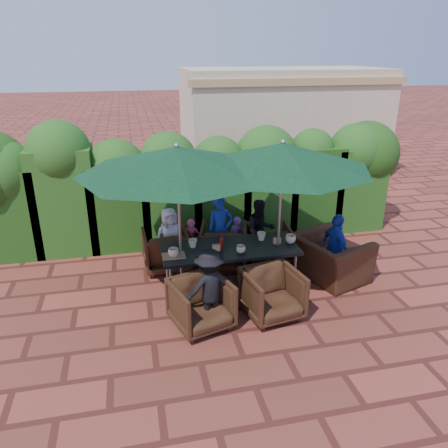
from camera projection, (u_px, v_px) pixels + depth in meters
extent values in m
plane|color=brown|center=(218.00, 292.00, 7.14)|extent=(80.00, 80.00, 0.00)
cube|color=black|center=(230.00, 249.00, 6.99)|extent=(2.18, 0.90, 0.05)
cube|color=gray|center=(230.00, 282.00, 7.21)|extent=(1.98, 0.05, 0.05)
cylinder|color=gray|center=(171.00, 287.00, 6.61)|extent=(0.05, 0.05, 0.70)
cylinder|color=gray|center=(167.00, 266.00, 7.25)|extent=(0.05, 0.05, 0.70)
cylinder|color=gray|center=(295.00, 273.00, 7.01)|extent=(0.05, 0.05, 0.70)
cylinder|color=gray|center=(280.00, 255.00, 7.65)|extent=(0.05, 0.05, 0.70)
cylinder|color=gray|center=(182.00, 293.00, 7.10)|extent=(0.44, 0.44, 0.03)
cylinder|color=gray|center=(180.00, 225.00, 6.66)|extent=(0.04, 0.04, 2.40)
cone|color=black|center=(177.00, 159.00, 6.28)|extent=(2.94, 2.94, 0.38)
sphere|color=gray|center=(176.00, 146.00, 6.21)|extent=(0.08, 0.08, 0.08)
cylinder|color=gray|center=(276.00, 285.00, 7.34)|extent=(0.44, 0.44, 0.03)
cylinder|color=gray|center=(279.00, 219.00, 6.90)|extent=(0.04, 0.04, 2.40)
cone|color=black|center=(282.00, 156.00, 6.52)|extent=(2.74, 2.74, 0.38)
sphere|color=gray|center=(283.00, 142.00, 6.45)|extent=(0.08, 0.08, 0.08)
imported|color=black|center=(166.00, 248.00, 7.80)|extent=(0.81, 0.76, 0.80)
imported|color=black|center=(224.00, 244.00, 7.89)|extent=(0.99, 0.95, 0.85)
imported|color=black|center=(269.00, 242.00, 8.07)|extent=(0.82, 0.78, 0.77)
imported|color=black|center=(201.00, 302.00, 6.13)|extent=(0.95, 0.92, 0.79)
imported|color=black|center=(272.00, 292.00, 6.38)|extent=(0.90, 0.86, 0.80)
imported|color=black|center=(331.00, 251.00, 7.42)|extent=(1.09, 1.34, 1.01)
imported|color=silver|center=(170.00, 238.00, 7.80)|extent=(0.62, 0.46, 1.12)
imported|color=#1D33A1|center=(220.00, 231.00, 7.87)|extent=(0.51, 0.43, 1.31)
imported|color=black|center=(260.00, 230.00, 8.06)|extent=(0.58, 0.37, 1.17)
imported|color=black|center=(209.00, 288.00, 6.13)|extent=(0.80, 0.49, 1.16)
imported|color=#1D33A1|center=(335.00, 248.00, 7.33)|extent=(0.43, 0.74, 1.19)
imported|color=#E45084|center=(192.00, 241.00, 8.01)|extent=(0.35, 0.30, 0.85)
imported|color=#9952B1|center=(237.00, 239.00, 8.13)|extent=(0.37, 0.33, 0.84)
imported|color=#227D2A|center=(239.00, 174.00, 11.08)|extent=(1.46, 1.26, 1.54)
imported|color=#E45084|center=(286.00, 168.00, 11.48)|extent=(0.84, 0.59, 1.62)
imported|color=#95959D|center=(304.00, 167.00, 11.47)|extent=(1.17, 1.01, 1.69)
imported|color=beige|center=(173.00, 252.00, 6.66)|extent=(0.17, 0.17, 0.13)
imported|color=beige|center=(193.00, 243.00, 6.96)|extent=(0.14, 0.14, 0.14)
imported|color=beige|center=(241.00, 249.00, 6.78)|extent=(0.15, 0.15, 0.12)
imported|color=beige|center=(261.00, 236.00, 7.22)|extent=(0.15, 0.15, 0.14)
imported|color=beige|center=(291.00, 239.00, 7.12)|extent=(0.17, 0.17, 0.14)
cylinder|color=#B20C0A|center=(221.00, 243.00, 6.91)|extent=(0.04, 0.04, 0.17)
cylinder|color=#4C230C|center=(222.00, 240.00, 7.03)|extent=(0.04, 0.04, 0.17)
cube|color=#9C714B|center=(174.00, 256.00, 6.67)|extent=(0.35, 0.25, 0.02)
cube|color=#DEB672|center=(216.00, 248.00, 6.85)|extent=(0.12, 0.06, 0.10)
cube|color=#DEB672|center=(277.00, 241.00, 7.10)|extent=(0.12, 0.06, 0.10)
cube|color=#13380F|center=(11.00, 212.00, 8.21)|extent=(1.15, 0.95, 1.71)
sphere|color=#13380F|center=(3.00, 173.00, 7.93)|extent=(1.22, 1.22, 1.22)
cube|color=#13380F|center=(65.00, 200.00, 8.35)|extent=(1.15, 0.95, 2.04)
sphere|color=#13380F|center=(59.00, 152.00, 8.01)|extent=(1.19, 1.19, 1.19)
cube|color=#13380F|center=(120.00, 205.00, 8.62)|extent=(1.15, 0.95, 1.67)
sphere|color=#13380F|center=(116.00, 169.00, 8.34)|extent=(1.15, 1.15, 1.15)
cube|color=#13380F|center=(170.00, 199.00, 8.80)|extent=(1.15, 0.95, 1.78)
sphere|color=#13380F|center=(168.00, 161.00, 8.50)|extent=(1.13, 1.13, 1.13)
cube|color=#13380F|center=(219.00, 198.00, 9.01)|extent=(1.15, 0.95, 1.68)
sphere|color=#13380F|center=(218.00, 163.00, 8.74)|extent=(1.08, 1.08, 1.08)
cube|color=#13380F|center=(265.00, 193.00, 9.20)|extent=(1.15, 0.95, 1.77)
sphere|color=#13380F|center=(266.00, 156.00, 8.91)|extent=(1.26, 1.26, 1.26)
cube|color=#13380F|center=(310.00, 188.00, 9.38)|extent=(1.15, 0.95, 1.85)
sphere|color=#13380F|center=(312.00, 150.00, 9.08)|extent=(0.91, 0.91, 0.91)
cube|color=#13380F|center=(352.00, 187.00, 9.59)|extent=(1.15, 0.95, 1.79)
sphere|color=#13380F|center=(356.00, 151.00, 9.30)|extent=(1.17, 1.17, 1.17)
sphere|color=#13380F|center=(366.00, 153.00, 9.48)|extent=(1.40, 1.40, 1.40)
cube|color=beige|center=(282.00, 122.00, 13.60)|extent=(6.00, 3.00, 3.20)
cube|color=#DEB672|center=(302.00, 82.00, 11.80)|extent=(6.20, 0.25, 0.20)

